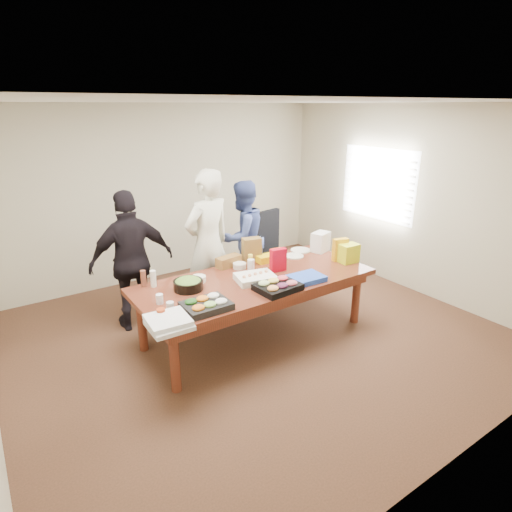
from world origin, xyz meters
TOP-DOWN VIEW (x-y plane):
  - floor at (0.00, 0.00)m, footprint 5.50×5.00m
  - ceiling at (0.00, 0.00)m, footprint 5.50×5.00m
  - wall_back at (0.00, 2.50)m, footprint 5.50×0.04m
  - wall_front at (0.00, -2.50)m, footprint 5.50×0.04m
  - wall_right at (2.75, 0.00)m, footprint 0.04×5.00m
  - window_panel at (2.72, 0.60)m, footprint 0.03×1.40m
  - window_blinds at (2.68, 0.60)m, footprint 0.04×1.36m
  - conference_table at (0.00, 0.00)m, footprint 2.80×1.20m
  - office_chair at (0.97, 0.90)m, footprint 0.69×0.69m
  - person_center at (-0.15, 0.86)m, footprint 0.79×0.61m
  - person_right at (0.62, 1.25)m, footprint 0.91×0.77m
  - person_left at (-1.10, 1.05)m, footprint 1.04×0.46m
  - veggie_tray at (-0.85, -0.37)m, footprint 0.46×0.36m
  - fruit_tray at (0.02, -0.41)m, footprint 0.49×0.39m
  - sheet_cake at (-0.04, -0.06)m, footprint 0.50×0.41m
  - salad_bowl at (-0.79, 0.16)m, footprint 0.35×0.35m
  - chip_bag_blue at (0.45, -0.38)m, footprint 0.42×0.32m
  - chip_bag_red at (0.36, 0.04)m, footprint 0.21×0.11m
  - chip_bag_yellow at (1.25, -0.11)m, footprint 0.21×0.12m
  - chip_bag_orange at (0.41, 0.14)m, footprint 0.17×0.09m
  - mayo_jar at (0.11, 0.26)m, footprint 0.10×0.10m
  - mustard_bottle at (0.16, 0.34)m, footprint 0.07×0.07m
  - dressing_bottle at (-1.16, 0.52)m, footprint 0.08×0.08m
  - ranch_bottle at (-1.07, 0.45)m, footprint 0.08×0.08m
  - banana_bunch at (0.44, 0.39)m, footprint 0.28×0.17m
  - bread_loaf at (-0.05, 0.52)m, footprint 0.35×0.20m
  - kraft_bag at (0.30, 0.52)m, footprint 0.26×0.19m
  - red_cup at (-1.30, -0.33)m, footprint 0.09×0.09m
  - clear_cup_a at (-1.17, -0.23)m, footprint 0.09×0.09m
  - clear_cup_b at (-1.18, 0.00)m, footprint 0.09×0.09m
  - pizza_box_lower at (-1.30, -0.51)m, footprint 0.38×0.38m
  - pizza_box_upper at (-1.30, -0.48)m, footprint 0.40×0.40m
  - plate_a at (1.08, 0.47)m, footprint 0.32×0.32m
  - plate_b at (0.86, 0.33)m, footprint 0.30×0.30m
  - dip_bowl_a at (0.03, 0.39)m, footprint 0.19×0.19m
  - dip_bowl_b at (-0.59, 0.29)m, footprint 0.18×0.18m
  - grocery_bag_white at (1.30, 0.31)m, footprint 0.29×0.25m
  - grocery_bag_yellow at (1.30, -0.22)m, footprint 0.25×0.18m

SIDE VIEW (x-z plane):
  - floor at x=0.00m, z-range -0.02..0.00m
  - conference_table at x=0.00m, z-range 0.00..0.75m
  - office_chair at x=0.97m, z-range 0.00..1.15m
  - plate_b at x=0.86m, z-range 0.75..0.77m
  - plate_a at x=1.08m, z-range 0.75..0.77m
  - pizza_box_lower at x=-1.30m, z-range 0.75..0.79m
  - chip_bag_blue at x=0.45m, z-range 0.75..0.81m
  - dip_bowl_a at x=0.03m, z-range 0.75..0.82m
  - dip_bowl_b at x=-0.59m, z-range 0.75..0.82m
  - veggie_tray at x=-0.85m, z-range 0.75..0.82m
  - fruit_tray at x=0.02m, z-range 0.75..0.82m
  - sheet_cake at x=-0.04m, z-range 0.75..0.83m
  - banana_bunch at x=0.44m, z-range 0.75..0.84m
  - clear_cup_b at x=-1.18m, z-range 0.75..0.85m
  - clear_cup_a at x=-1.17m, z-range 0.75..0.85m
  - salad_bowl at x=-0.79m, z-range 0.75..0.86m
  - red_cup at x=-1.30m, z-range 0.75..0.86m
  - pizza_box_upper at x=-1.30m, z-range 0.79..0.84m
  - bread_loaf at x=-0.05m, z-range 0.75..0.88m
  - mayo_jar at x=0.11m, z-range 0.75..0.88m
  - person_right at x=0.62m, z-range 0.00..1.66m
  - mustard_bottle at x=0.16m, z-range 0.75..0.91m
  - dressing_bottle at x=-1.16m, z-range 0.75..0.94m
  - ranch_bottle at x=-1.07m, z-range 0.75..0.94m
  - grocery_bag_yellow at x=1.30m, z-range 0.75..0.99m
  - person_left at x=-1.10m, z-range 0.00..1.75m
  - chip_bag_orange at x=0.41m, z-range 0.75..1.00m
  - grocery_bag_white at x=1.30m, z-range 0.75..1.02m
  - chip_bag_red at x=0.36m, z-range 0.75..1.03m
  - chip_bag_yellow at x=1.25m, z-range 0.75..1.05m
  - kraft_bag at x=0.30m, z-range 0.75..1.06m
  - person_center at x=-0.15m, z-range 0.00..1.94m
  - wall_back at x=0.00m, z-range 0.00..2.70m
  - wall_front at x=0.00m, z-range 0.00..2.70m
  - wall_right at x=2.75m, z-range 0.00..2.70m
  - window_panel at x=2.72m, z-range 0.95..2.05m
  - window_blinds at x=2.68m, z-range 1.00..2.00m
  - ceiling at x=0.00m, z-range 2.70..2.72m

